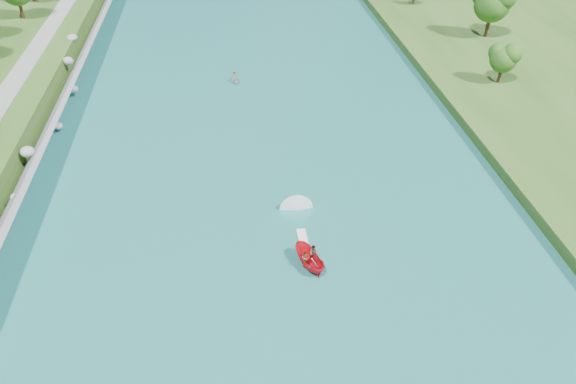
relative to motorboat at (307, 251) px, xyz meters
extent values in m
plane|color=#2D5119|center=(-3.34, -2.26, -0.85)|extent=(260.00, 260.00, 0.00)
cube|color=#1A645A|center=(-3.34, 17.74, -0.80)|extent=(55.00, 240.00, 0.10)
cube|color=slate|center=(-29.19, 17.74, 0.95)|extent=(3.54, 236.00, 4.05)
ellipsoid|color=gray|center=(-29.08, 10.68, 1.14)|extent=(1.21, 1.02, 0.91)
ellipsoid|color=gray|center=(-29.80, 18.88, 1.82)|extent=(1.61, 1.61, 1.21)
ellipsoid|color=gray|center=(-28.65, 28.22, 0.06)|extent=(1.13, 1.38, 0.89)
ellipsoid|color=gray|center=(-28.61, 38.70, 0.46)|extent=(1.45, 1.22, 1.14)
ellipsoid|color=gray|center=(-30.24, 45.30, 2.18)|extent=(1.66, 1.33, 1.27)
ellipsoid|color=gray|center=(-31.10, 53.90, 2.78)|extent=(1.71, 2.02, 1.00)
ellipsoid|color=#275416|center=(33.54, 33.01, 4.14)|extent=(4.18, 4.18, 6.97)
ellipsoid|color=#275416|center=(39.52, 51.67, 6.12)|extent=(6.56, 6.56, 10.93)
imported|color=red|center=(-0.01, -1.30, 0.11)|extent=(3.10, 4.73, 1.71)
imported|color=#66605B|center=(-0.41, -1.70, 0.45)|extent=(0.71, 0.57, 1.70)
imported|color=#66605B|center=(0.49, -0.80, 0.41)|extent=(1.00, 0.97, 1.62)
cube|color=white|center=(-0.01, 1.70, -0.72)|extent=(0.90, 5.00, 0.06)
imported|color=#999AA1|center=(-5.08, 41.11, -0.47)|extent=(2.53, 3.05, 0.55)
imported|color=#66605B|center=(-5.08, 41.11, 0.18)|extent=(0.68, 0.46, 1.36)
camera|label=1|loc=(-6.68, -39.74, 35.33)|focal=35.00mm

